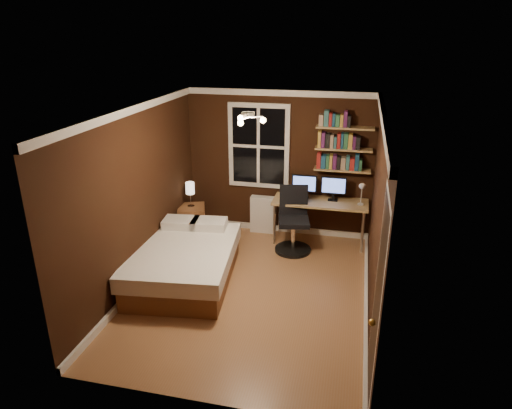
% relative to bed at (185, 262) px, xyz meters
% --- Properties ---
extents(floor, '(4.20, 4.20, 0.00)m').
position_rel_bed_xyz_m(floor, '(1.00, -0.09, -0.28)').
color(floor, '#94623B').
rests_on(floor, ground).
extents(wall_back, '(3.20, 0.04, 2.50)m').
position_rel_bed_xyz_m(wall_back, '(1.00, 2.01, 0.97)').
color(wall_back, black).
rests_on(wall_back, ground).
extents(wall_left, '(0.04, 4.20, 2.50)m').
position_rel_bed_xyz_m(wall_left, '(-0.60, -0.09, 0.97)').
color(wall_left, black).
rests_on(wall_left, ground).
extents(wall_right, '(0.04, 4.20, 2.50)m').
position_rel_bed_xyz_m(wall_right, '(2.60, -0.09, 0.97)').
color(wall_right, black).
rests_on(wall_right, ground).
extents(ceiling, '(3.20, 4.20, 0.02)m').
position_rel_bed_xyz_m(ceiling, '(1.00, -0.09, 2.22)').
color(ceiling, white).
rests_on(ceiling, wall_back).
extents(window, '(1.06, 0.06, 1.46)m').
position_rel_bed_xyz_m(window, '(0.65, 1.97, 1.27)').
color(window, white).
rests_on(window, wall_back).
extents(door, '(0.03, 0.82, 2.05)m').
position_rel_bed_xyz_m(door, '(2.59, -1.64, 0.75)').
color(door, black).
rests_on(door, ground).
extents(door_knob, '(0.06, 0.06, 0.06)m').
position_rel_bed_xyz_m(door_knob, '(2.55, -1.94, 0.72)').
color(door_knob, gold).
rests_on(door_knob, door).
extents(ceiling_fixture, '(0.44, 0.44, 0.18)m').
position_rel_bed_xyz_m(ceiling_fixture, '(1.00, -0.19, 2.12)').
color(ceiling_fixture, beige).
rests_on(ceiling_fixture, ceiling).
extents(bookshelf_lower, '(0.92, 0.22, 0.03)m').
position_rel_bed_xyz_m(bookshelf_lower, '(2.08, 1.89, 0.97)').
color(bookshelf_lower, tan).
rests_on(bookshelf_lower, wall_back).
extents(books_row_lower, '(0.66, 0.16, 0.23)m').
position_rel_bed_xyz_m(books_row_lower, '(2.08, 1.89, 1.10)').
color(books_row_lower, maroon).
rests_on(books_row_lower, bookshelf_lower).
extents(bookshelf_middle, '(0.92, 0.22, 0.03)m').
position_rel_bed_xyz_m(bookshelf_middle, '(2.08, 1.89, 1.32)').
color(bookshelf_middle, tan).
rests_on(bookshelf_middle, wall_back).
extents(books_row_middle, '(0.66, 0.16, 0.23)m').
position_rel_bed_xyz_m(books_row_middle, '(2.08, 1.89, 1.45)').
color(books_row_middle, navy).
rests_on(books_row_middle, bookshelf_middle).
extents(bookshelf_upper, '(0.92, 0.22, 0.03)m').
position_rel_bed_xyz_m(bookshelf_upper, '(2.08, 1.89, 1.67)').
color(bookshelf_upper, tan).
rests_on(bookshelf_upper, wall_back).
extents(books_row_upper, '(0.48, 0.16, 0.23)m').
position_rel_bed_xyz_m(books_row_upper, '(2.08, 1.89, 1.80)').
color(books_row_upper, '#2A6340').
rests_on(books_row_upper, bookshelf_upper).
extents(bed, '(1.59, 2.06, 0.65)m').
position_rel_bed_xyz_m(bed, '(0.00, 0.00, 0.00)').
color(bed, brown).
rests_on(bed, ground).
extents(nightstand, '(0.57, 0.57, 0.57)m').
position_rel_bed_xyz_m(nightstand, '(-0.41, 1.41, 0.00)').
color(nightstand, brown).
rests_on(nightstand, ground).
extents(bedside_lamp, '(0.15, 0.15, 0.44)m').
position_rel_bed_xyz_m(bedside_lamp, '(-0.41, 1.41, 0.50)').
color(bedside_lamp, beige).
rests_on(bedside_lamp, nightstand).
extents(radiator, '(0.44, 0.15, 0.66)m').
position_rel_bed_xyz_m(radiator, '(0.75, 1.89, 0.05)').
color(radiator, silver).
rests_on(radiator, ground).
extents(desk, '(1.57, 0.59, 0.75)m').
position_rel_bed_xyz_m(desk, '(1.77, 1.69, 0.41)').
color(desk, tan).
rests_on(desk, ground).
extents(monitor_left, '(0.42, 0.12, 0.41)m').
position_rel_bed_xyz_m(monitor_left, '(1.48, 1.77, 0.67)').
color(monitor_left, black).
rests_on(monitor_left, desk).
extents(monitor_right, '(0.42, 0.12, 0.41)m').
position_rel_bed_xyz_m(monitor_right, '(1.97, 1.77, 0.67)').
color(monitor_right, black).
rests_on(monitor_right, desk).
extents(desk_lamp, '(0.14, 0.32, 0.44)m').
position_rel_bed_xyz_m(desk_lamp, '(2.42, 1.59, 0.69)').
color(desk_lamp, silver).
rests_on(desk_lamp, desk).
extents(office_chair, '(0.59, 0.59, 1.07)m').
position_rel_bed_xyz_m(office_chair, '(1.38, 1.30, 0.14)').
color(office_chair, black).
rests_on(office_chair, ground).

